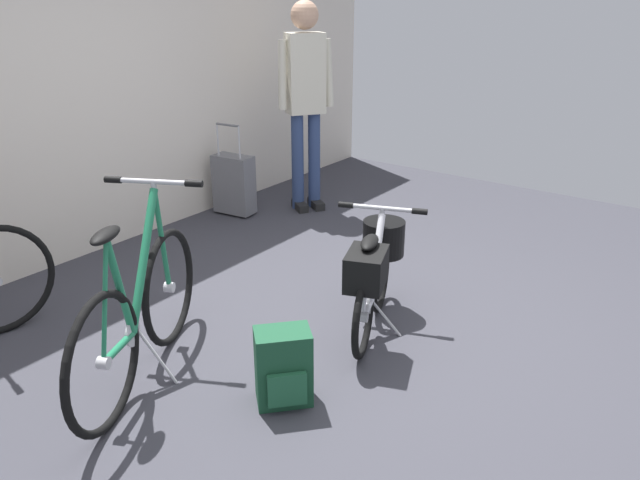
{
  "coord_description": "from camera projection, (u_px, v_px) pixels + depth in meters",
  "views": [
    {
      "loc": [
        -2.55,
        -1.62,
        1.89
      ],
      "look_at": [
        0.08,
        0.3,
        0.55
      ],
      "focal_mm": 34.25,
      "sensor_mm": 36.0,
      "label": 1
    }
  ],
  "objects": [
    {
      "name": "ground_plane",
      "position": [
        354.0,
        344.0,
        3.5
      ],
      "size": [
        7.11,
        7.11,
        0.0
      ],
      "primitive_type": "plane",
      "color": "#38383F"
    },
    {
      "name": "back_wall",
      "position": [
        72.0,
        74.0,
        4.33
      ],
      "size": [
        7.11,
        0.1,
        2.66
      ],
      "primitive_type": "cube",
      "color": "silver",
      "rests_on": "ground_plane"
    },
    {
      "name": "folding_bike_foreground",
      "position": [
        375.0,
        267.0,
        3.55
      ],
      "size": [
        0.95,
        0.56,
        0.72
      ],
      "color": "black",
      "rests_on": "ground_plane"
    },
    {
      "name": "display_bike_right",
      "position": [
        139.0,
        314.0,
        3.08
      ],
      "size": [
        1.29,
        0.73,
        0.99
      ],
      "color": "black",
      "rests_on": "ground_plane"
    },
    {
      "name": "visitor_near_wall",
      "position": [
        305.0,
        92.0,
        5.33
      ],
      "size": [
        0.45,
        0.38,
        1.82
      ],
      "color": "navy",
      "rests_on": "ground_plane"
    },
    {
      "name": "rolling_suitcase",
      "position": [
        234.0,
        184.0,
        5.45
      ],
      "size": [
        0.22,
        0.38,
        0.83
      ],
      "color": "slate",
      "rests_on": "ground_plane"
    },
    {
      "name": "backpack_on_floor",
      "position": [
        284.0,
        368.0,
        2.95
      ],
      "size": [
        0.32,
        0.31,
        0.39
      ],
      "color": "#19472D",
      "rests_on": "ground_plane"
    }
  ]
}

